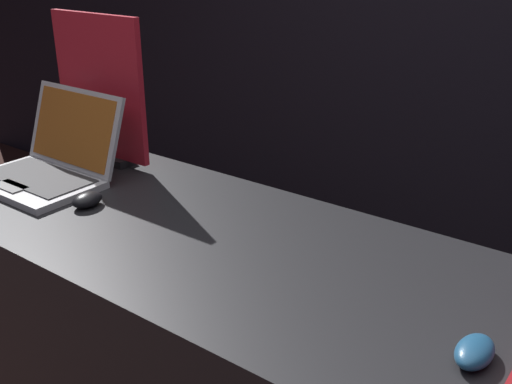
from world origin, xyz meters
name	(u,v)px	position (x,y,z in m)	size (l,w,h in m)	color
laptop_front	(50,161)	(-0.77, 0.34, 0.99)	(0.39, 0.34, 0.25)	#B7B7BC
mouse_front	(87,200)	(-0.52, 0.27, 0.95)	(0.06, 0.09, 0.04)	black
promo_stand_front	(101,93)	(-0.77, 0.55, 1.15)	(0.38, 0.07, 0.47)	black
mouse_back	(475,352)	(0.53, 0.25, 0.95)	(0.06, 0.11, 0.04)	navy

